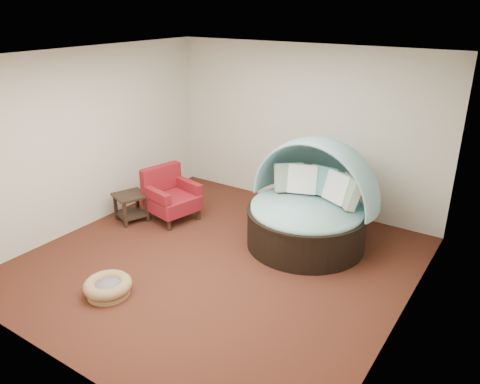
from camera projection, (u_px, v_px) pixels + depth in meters
The scene contains 10 objects.
floor at pixel (218, 261), 6.62m from camera, with size 5.00×5.00×0.00m, color #4D2416.
wall_back at pixel (303, 128), 8.01m from camera, with size 5.00×5.00×0.00m, color beige.
wall_front at pixel (50, 245), 4.16m from camera, with size 5.00×5.00×0.00m, color beige.
wall_left at pixel (89, 139), 7.37m from camera, with size 5.00×5.00×0.00m, color beige.
wall_right at pixel (412, 213), 4.80m from camera, with size 5.00×5.00×0.00m, color beige.
ceiling at pixel (214, 57), 5.56m from camera, with size 5.00×5.00×0.00m, color white.
canopy_daybed at pixel (311, 197), 6.87m from camera, with size 1.96×1.86×1.62m.
pet_basket at pixel (108, 287), 5.84m from camera, with size 0.72×0.72×0.21m.
red_armchair at pixel (170, 196), 7.80m from camera, with size 0.90×0.90×0.88m.
side_table at pixel (131, 204), 7.75m from camera, with size 0.63×0.63×0.47m.
Camera 1 is at (3.45, -4.61, 3.41)m, focal length 35.00 mm.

